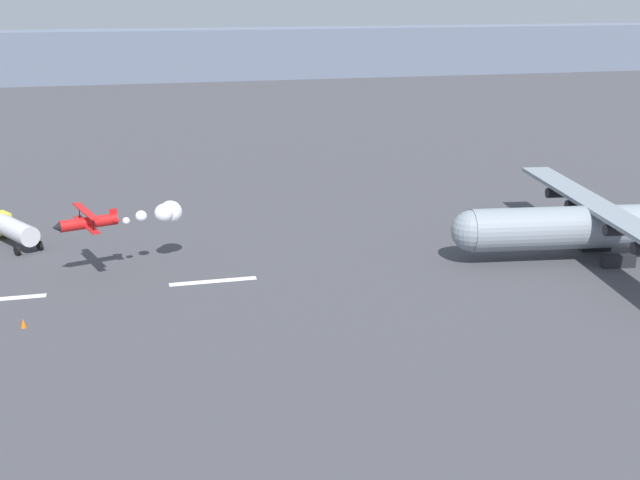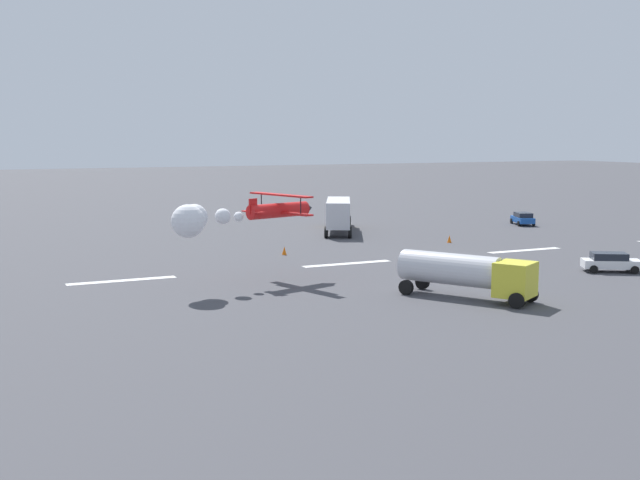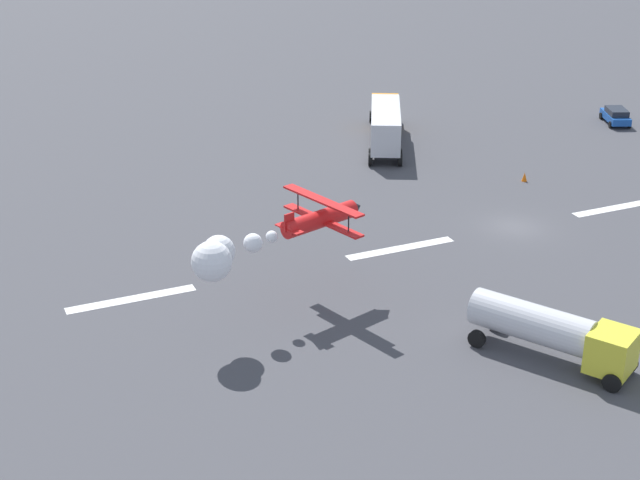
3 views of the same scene
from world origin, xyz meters
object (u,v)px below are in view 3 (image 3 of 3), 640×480
(followme_car_yellow, at_px, (616,115))
(fuel_tanker_truck, at_px, (553,331))
(traffic_cone_near, at_px, (525,177))
(semi_truck_orange, at_px, (385,122))
(traffic_cone_far, at_px, (322,214))
(stunt_biplane_red, at_px, (250,244))

(followme_car_yellow, bearing_deg, fuel_tanker_truck, 46.30)
(fuel_tanker_truck, height_order, traffic_cone_near, fuel_tanker_truck)
(semi_truck_orange, bearing_deg, traffic_cone_far, 48.20)
(stunt_biplane_red, relative_size, fuel_tanker_truck, 1.34)
(fuel_tanker_truck, height_order, followme_car_yellow, fuel_tanker_truck)
(stunt_biplane_red, xyz_separation_m, traffic_cone_far, (-10.07, -12.81, -4.69))
(stunt_biplane_red, relative_size, semi_truck_orange, 0.89)
(stunt_biplane_red, height_order, followme_car_yellow, stunt_biplane_red)
(traffic_cone_far, bearing_deg, followme_car_yellow, -163.55)
(stunt_biplane_red, distance_m, fuel_tanker_truck, 17.27)
(semi_truck_orange, distance_m, traffic_cone_far, 18.46)
(fuel_tanker_truck, relative_size, traffic_cone_near, 12.00)
(traffic_cone_far, bearing_deg, semi_truck_orange, -131.80)
(fuel_tanker_truck, bearing_deg, followme_car_yellow, -133.70)
(semi_truck_orange, bearing_deg, fuel_tanker_truck, 76.49)
(semi_truck_orange, height_order, traffic_cone_near, semi_truck_orange)
(fuel_tanker_truck, distance_m, traffic_cone_near, 28.07)
(stunt_biplane_red, height_order, fuel_tanker_truck, stunt_biplane_red)
(fuel_tanker_truck, xyz_separation_m, traffic_cone_far, (3.41, -23.08, -1.37))
(stunt_biplane_red, relative_size, traffic_cone_far, 16.03)
(stunt_biplane_red, height_order, traffic_cone_far, stunt_biplane_red)
(followme_car_yellow, distance_m, traffic_cone_near, 19.80)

